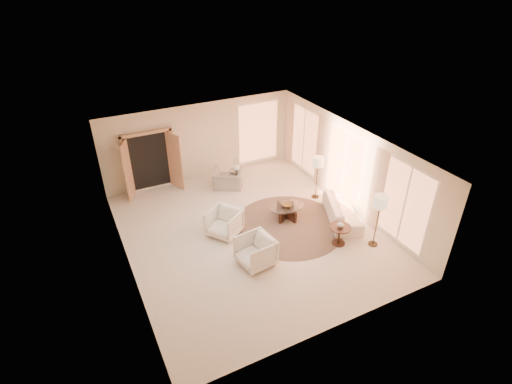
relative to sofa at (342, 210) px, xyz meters
name	(u,v)px	position (x,y,z in m)	size (l,w,h in m)	color
room	(250,193)	(-2.90, 0.61, 1.09)	(7.04, 8.04, 2.83)	beige
windows_right	(346,167)	(0.55, 0.71, 1.04)	(0.10, 6.40, 2.40)	#F49261
window_back_corner	(258,132)	(-0.60, 4.56, 1.04)	(1.70, 0.10, 2.40)	#F49261
curtains_right	(328,158)	(0.50, 1.61, 0.99)	(0.06, 5.20, 2.60)	beige
french_doors	(150,163)	(-4.80, 4.43, 0.76)	(1.95, 0.66, 2.16)	tan
area_rug	(289,225)	(-1.67, 0.43, -0.30)	(3.39, 3.39, 0.01)	#3A2920
sofa	(342,210)	(0.00, 0.00, 0.00)	(2.12, 0.83, 0.62)	white
armchair_left	(224,222)	(-3.59, 0.90, 0.13)	(0.86, 0.81, 0.89)	white
armchair_right	(256,250)	(-3.37, -0.69, 0.14)	(0.88, 0.82, 0.90)	white
accent_chair	(228,176)	(-2.39, 3.43, 0.13)	(1.01, 0.66, 0.88)	#9D978E
coffee_table	(287,210)	(-1.52, 0.83, -0.04)	(1.53, 1.53, 0.42)	black
end_table	(340,232)	(-0.86, -0.99, 0.09)	(0.62, 0.62, 0.58)	black
side_table	(236,176)	(-2.07, 3.41, 0.05)	(0.52, 0.52, 0.60)	#302819
floor_lamp_near	(318,164)	(0.00, 1.45, 0.97)	(0.36, 0.36, 1.50)	#302819
floor_lamp_far	(380,204)	(0.00, -1.48, 1.06)	(0.39, 0.39, 1.61)	#302819
bowl	(287,205)	(-1.52, 0.83, 0.15)	(0.30, 0.30, 0.07)	brown
end_vase	(341,224)	(-0.86, -0.99, 0.37)	(0.18, 0.18, 0.19)	silver
side_vase	(236,167)	(-2.07, 3.41, 0.42)	(0.26, 0.26, 0.27)	silver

